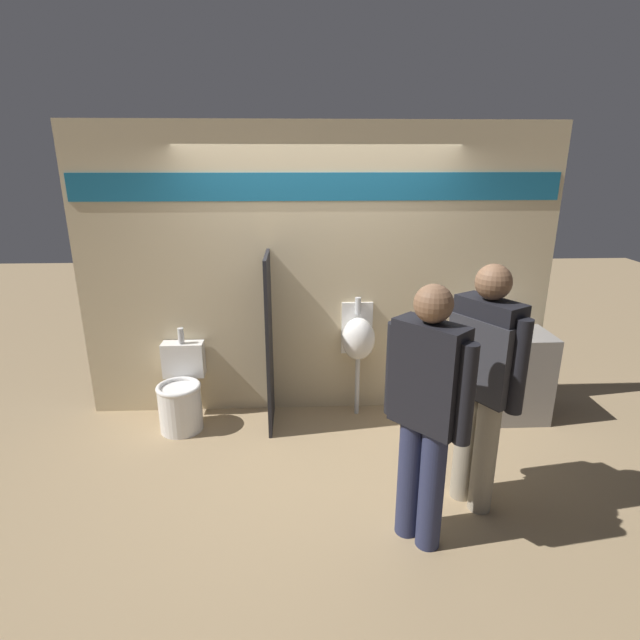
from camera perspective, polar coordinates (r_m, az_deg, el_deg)
name	(u,v)px	position (r m, az deg, el deg)	size (l,w,h in m)	color
ground_plane	(321,437)	(4.60, 0.10, -13.19)	(16.00, 16.00, 0.00)	#997F5B
display_wall	(318,274)	(4.65, -0.25, 5.33)	(4.40, 0.07, 2.70)	beige
sink_counter	(500,375)	(5.06, 19.91, -5.96)	(0.85, 0.50, 0.84)	gray
sink_basin	(499,326)	(4.92, 19.75, -0.61)	(0.39, 0.39, 0.26)	white
cell_phone	(482,337)	(4.72, 18.03, -1.86)	(0.07, 0.14, 0.01)	#232328
divider_near_counter	(269,343)	(4.51, -5.82, -2.62)	(0.03, 0.58, 1.61)	black
urinal_near_counter	(358,339)	(4.69, 4.39, -2.15)	(0.31, 0.28, 1.15)	silver
toilet	(181,395)	(4.80, -15.60, -8.28)	(0.40, 0.56, 0.89)	white
person_in_vest	(483,373)	(3.52, 18.18, -5.76)	(0.43, 0.54, 1.76)	gray
person_with_lanyard	(426,408)	(3.12, 12.00, -9.86)	(0.44, 0.47, 1.72)	#282D4C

